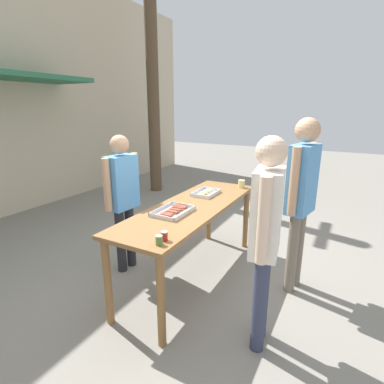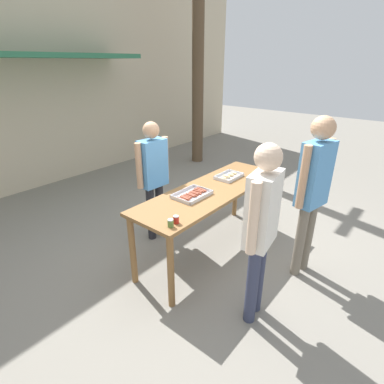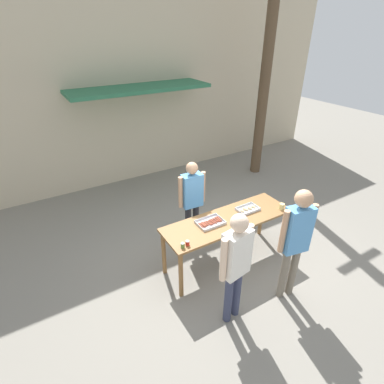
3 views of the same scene
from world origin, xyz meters
name	(u,v)px [view 1 (image 1 of 3)]	position (x,y,z in m)	size (l,w,h in m)	color
ground_plane	(192,276)	(0.00, 0.00, 0.00)	(24.00, 24.00, 0.00)	gray
serving_table	(192,215)	(0.00, 0.00, 0.77)	(2.23, 0.70, 0.89)	brown
food_tray_sausages	(173,212)	(-0.32, 0.05, 0.90)	(0.43, 0.30, 0.04)	silver
food_tray_buns	(206,193)	(0.45, 0.05, 0.90)	(0.37, 0.25, 0.05)	silver
condiment_jar_mustard	(159,240)	(-0.99, -0.24, 0.92)	(0.06, 0.06, 0.08)	#567A38
condiment_jar_ketchup	(164,236)	(-0.90, -0.23, 0.92)	(0.06, 0.06, 0.08)	#B22319
beer_cup	(241,184)	(0.97, -0.23, 0.94)	(0.09, 0.09, 0.10)	#DBC67A
person_server_behind_table	(123,191)	(-0.21, 0.80, 0.98)	(0.53, 0.22, 1.63)	#232328
person_customer_holding_hotdog	(266,226)	(-0.62, -0.98, 1.05)	(0.53, 0.26, 1.74)	#333851
person_customer_with_cup	(301,189)	(0.34, -1.08, 1.12)	(0.52, 0.27, 1.83)	#756B5B
utility_pole	(152,67)	(2.95, 2.58, 2.76)	(1.10, 0.27, 5.40)	brown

